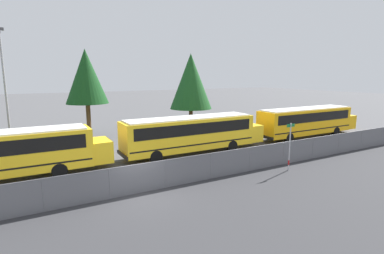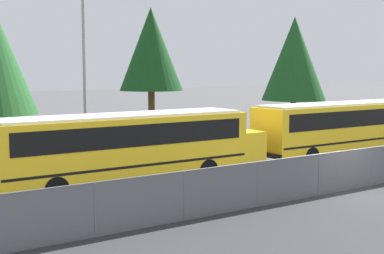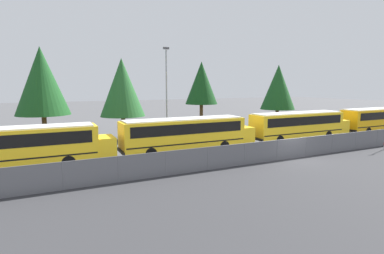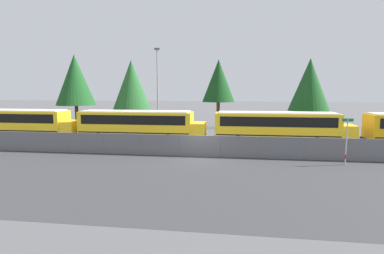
{
  "view_description": "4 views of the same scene",
  "coord_description": "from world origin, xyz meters",
  "px_view_note": "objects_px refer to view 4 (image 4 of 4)",
  "views": [
    {
      "loc": [
        -4.95,
        -14.71,
        6.29
      ],
      "look_at": [
        6.5,
        5.75,
        2.18
      ],
      "focal_mm": 28.0,
      "sensor_mm": 36.0,
      "label": 1
    },
    {
      "loc": [
        -16.67,
        -14.02,
        4.84
      ],
      "look_at": [
        -3.5,
        5.77,
        2.24
      ],
      "focal_mm": 50.0,
      "sensor_mm": 36.0,
      "label": 2
    },
    {
      "loc": [
        -17.34,
        -17.54,
        5.77
      ],
      "look_at": [
        -5.97,
        5.94,
        2.16
      ],
      "focal_mm": 28.0,
      "sensor_mm": 36.0,
      "label": 3
    },
    {
      "loc": [
        2.35,
        -22.07,
        5.11
      ],
      "look_at": [
        -1.34,
        5.56,
        1.52
      ],
      "focal_mm": 28.0,
      "sensor_mm": 36.0,
      "label": 4
    }
  ],
  "objects_px": {
    "school_bus_0": "(17,121)",
    "school_bus_1": "(139,123)",
    "light_pole": "(158,88)",
    "tree_3": "(132,85)",
    "street_sign": "(347,140)",
    "tree_0": "(218,81)",
    "school_bus_2": "(278,125)",
    "tree_2": "(309,85)",
    "tree_1": "(75,80)"
  },
  "relations": [
    {
      "from": "school_bus_0",
      "to": "school_bus_1",
      "type": "bearing_deg",
      "value": 0.51
    },
    {
      "from": "light_pole",
      "to": "tree_3",
      "type": "distance_m",
      "value": 4.8
    },
    {
      "from": "light_pole",
      "to": "street_sign",
      "type": "bearing_deg",
      "value": -38.5
    },
    {
      "from": "school_bus_1",
      "to": "tree_0",
      "type": "xyz_separation_m",
      "value": [
        7.15,
        11.0,
        4.3
      ]
    },
    {
      "from": "tree_3",
      "to": "school_bus_1",
      "type": "bearing_deg",
      "value": -67.38
    },
    {
      "from": "school_bus_2",
      "to": "school_bus_1",
      "type": "bearing_deg",
      "value": -179.81
    },
    {
      "from": "school_bus_1",
      "to": "school_bus_2",
      "type": "distance_m",
      "value": 13.15
    },
    {
      "from": "street_sign",
      "to": "light_pole",
      "type": "distance_m",
      "value": 20.9
    },
    {
      "from": "school_bus_0",
      "to": "tree_2",
      "type": "distance_m",
      "value": 32.07
    },
    {
      "from": "school_bus_0",
      "to": "tree_2",
      "type": "bearing_deg",
      "value": 16.12
    },
    {
      "from": "street_sign",
      "to": "tree_1",
      "type": "relative_size",
      "value": 0.34
    },
    {
      "from": "street_sign",
      "to": "tree_0",
      "type": "height_order",
      "value": "tree_0"
    },
    {
      "from": "tree_0",
      "to": "school_bus_0",
      "type": "bearing_deg",
      "value": -150.88
    },
    {
      "from": "tree_0",
      "to": "tree_2",
      "type": "xyz_separation_m",
      "value": [
        10.65,
        -2.27,
        -0.53
      ]
    },
    {
      "from": "school_bus_1",
      "to": "school_bus_2",
      "type": "bearing_deg",
      "value": 0.19
    },
    {
      "from": "school_bus_1",
      "to": "light_pole",
      "type": "relative_size",
      "value": 1.28
    },
    {
      "from": "school_bus_0",
      "to": "tree_1",
      "type": "xyz_separation_m",
      "value": [
        1.66,
        8.85,
        4.41
      ]
    },
    {
      "from": "school_bus_0",
      "to": "tree_2",
      "type": "height_order",
      "value": "tree_2"
    },
    {
      "from": "light_pole",
      "to": "school_bus_1",
      "type": "bearing_deg",
      "value": -94.13
    },
    {
      "from": "tree_2",
      "to": "light_pole",
      "type": "bearing_deg",
      "value": -170.85
    },
    {
      "from": "street_sign",
      "to": "tree_0",
      "type": "relative_size",
      "value": 0.36
    },
    {
      "from": "tree_3",
      "to": "school_bus_0",
      "type": "bearing_deg",
      "value": -136.79
    },
    {
      "from": "school_bus_1",
      "to": "tree_1",
      "type": "height_order",
      "value": "tree_1"
    },
    {
      "from": "school_bus_0",
      "to": "light_pole",
      "type": "distance_m",
      "value": 14.94
    },
    {
      "from": "tree_2",
      "to": "tree_3",
      "type": "relative_size",
      "value": 0.99
    },
    {
      "from": "school_bus_0",
      "to": "light_pole",
      "type": "relative_size",
      "value": 1.28
    },
    {
      "from": "street_sign",
      "to": "tree_3",
      "type": "relative_size",
      "value": 0.37
    },
    {
      "from": "school_bus_1",
      "to": "school_bus_0",
      "type": "bearing_deg",
      "value": -179.49
    },
    {
      "from": "school_bus_2",
      "to": "street_sign",
      "type": "bearing_deg",
      "value": -63.91
    },
    {
      "from": "tree_1",
      "to": "tree_3",
      "type": "distance_m",
      "value": 7.6
    },
    {
      "from": "school_bus_2",
      "to": "light_pole",
      "type": "bearing_deg",
      "value": 155.18
    },
    {
      "from": "tree_0",
      "to": "tree_1",
      "type": "xyz_separation_m",
      "value": [
        -18.29,
        -2.26,
        0.11
      ]
    },
    {
      "from": "street_sign",
      "to": "tree_0",
      "type": "xyz_separation_m",
      "value": [
        -9.4,
        17.89,
        4.4
      ]
    },
    {
      "from": "school_bus_1",
      "to": "light_pole",
      "type": "bearing_deg",
      "value": 85.87
    },
    {
      "from": "light_pole",
      "to": "tree_3",
      "type": "relative_size",
      "value": 1.12
    },
    {
      "from": "tree_1",
      "to": "tree_2",
      "type": "height_order",
      "value": "tree_1"
    },
    {
      "from": "school_bus_1",
      "to": "street_sign",
      "type": "bearing_deg",
      "value": -22.62
    },
    {
      "from": "light_pole",
      "to": "tree_0",
      "type": "xyz_separation_m",
      "value": [
        6.72,
        5.07,
        0.87
      ]
    },
    {
      "from": "light_pole",
      "to": "school_bus_0",
      "type": "bearing_deg",
      "value": -155.44
    },
    {
      "from": "street_sign",
      "to": "light_pole",
      "type": "height_order",
      "value": "light_pole"
    },
    {
      "from": "street_sign",
      "to": "tree_1",
      "type": "distance_m",
      "value": 32.12
    },
    {
      "from": "school_bus_1",
      "to": "light_pole",
      "type": "distance_m",
      "value": 6.87
    },
    {
      "from": "tree_2",
      "to": "school_bus_2",
      "type": "bearing_deg",
      "value": -118.15
    },
    {
      "from": "school_bus_0",
      "to": "tree_3",
      "type": "bearing_deg",
      "value": 43.21
    },
    {
      "from": "tree_0",
      "to": "tree_3",
      "type": "distance_m",
      "value": 11.0
    },
    {
      "from": "school_bus_2",
      "to": "street_sign",
      "type": "height_order",
      "value": "street_sign"
    },
    {
      "from": "street_sign",
      "to": "light_pole",
      "type": "xyz_separation_m",
      "value": [
        -16.12,
        12.83,
        3.53
      ]
    },
    {
      "from": "school_bus_2",
      "to": "tree_1",
      "type": "xyz_separation_m",
      "value": [
        -24.29,
        8.69,
        4.41
      ]
    },
    {
      "from": "school_bus_2",
      "to": "tree_0",
      "type": "xyz_separation_m",
      "value": [
        -6.0,
        10.95,
        4.3
      ]
    },
    {
      "from": "school_bus_2",
      "to": "street_sign",
      "type": "distance_m",
      "value": 7.73
    }
  ]
}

